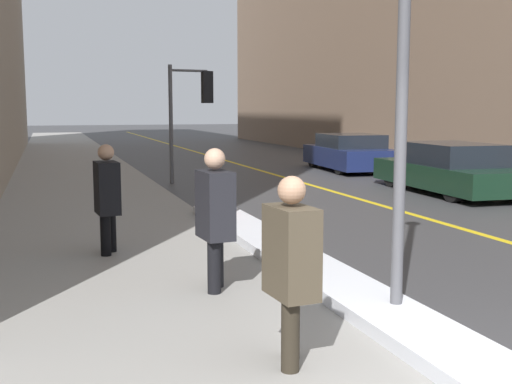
% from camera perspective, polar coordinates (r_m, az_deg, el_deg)
% --- Properties ---
extents(sidewalk_slab, '(4.00, 80.00, 0.01)m').
position_cam_1_polar(sidewalk_slab, '(18.86, -15.17, 0.78)').
color(sidewalk_slab, gray).
rests_on(sidewalk_slab, ground).
extents(road_centre_stripe, '(0.16, 80.00, 0.00)m').
position_cam_1_polar(road_centre_stripe, '(20.07, 2.19, 1.41)').
color(road_centre_stripe, gold).
rests_on(road_centre_stripe, ground).
extents(snow_bank_curb, '(0.78, 9.24, 0.15)m').
position_cam_1_polar(snow_bank_curb, '(8.80, 3.47, -5.95)').
color(snow_bank_curb, silver).
rests_on(snow_bank_curb, ground).
extents(lamp_post, '(0.28, 0.28, 5.25)m').
position_cam_1_polar(lamp_post, '(6.54, 13.08, 16.10)').
color(lamp_post, '#515156').
rests_on(lamp_post, ground).
extents(traffic_light_near, '(1.31, 0.43, 3.31)m').
position_cam_1_polar(traffic_light_near, '(18.41, -5.51, 8.25)').
color(traffic_light_near, '#515156').
rests_on(traffic_light_near, ground).
extents(pedestrian_in_glasses, '(0.34, 0.54, 1.58)m').
position_cam_1_polar(pedestrian_in_glasses, '(5.22, 3.15, -6.25)').
color(pedestrian_in_glasses, '#2A241B').
rests_on(pedestrian_in_glasses, ground).
extents(pedestrian_with_shoulder_bag, '(0.36, 0.76, 1.66)m').
position_cam_1_polar(pedestrian_with_shoulder_bag, '(7.38, -3.68, -1.85)').
color(pedestrian_with_shoulder_bag, black).
rests_on(pedestrian_with_shoulder_bag, ground).
extents(pedestrian_nearside, '(0.35, 0.54, 1.60)m').
position_cam_1_polar(pedestrian_nearside, '(9.47, -13.09, -0.16)').
color(pedestrian_nearside, black).
rests_on(pedestrian_nearside, ground).
extents(parked_car_dark_green, '(2.06, 4.88, 1.26)m').
position_cam_1_polar(parked_car_dark_green, '(16.76, 16.84, 1.94)').
color(parked_car_dark_green, black).
rests_on(parked_car_dark_green, ground).
extents(parked_car_navy, '(2.22, 4.46, 1.25)m').
position_cam_1_polar(parked_car_navy, '(22.16, 8.30, 3.45)').
color(parked_car_navy, navy).
rests_on(parked_car_navy, ground).
extents(fire_hydrant, '(0.20, 0.20, 0.70)m').
position_cam_1_polar(fire_hydrant, '(12.11, -2.52, -0.95)').
color(fire_hydrant, red).
rests_on(fire_hydrant, ground).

